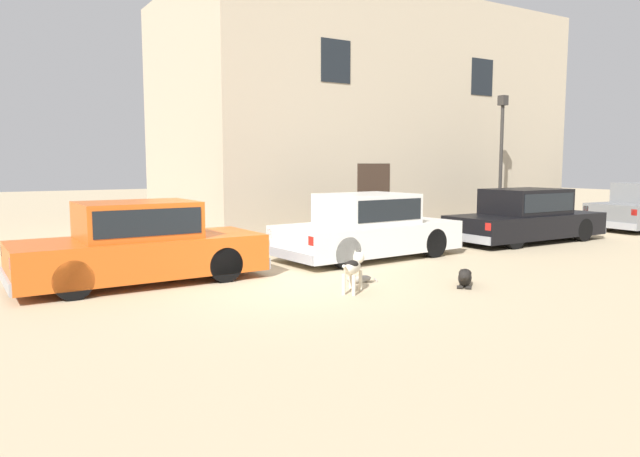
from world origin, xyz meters
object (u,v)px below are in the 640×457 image
Objects in this scene: stray_dog_spotted at (353,267)px; stray_cat at (360,279)px; stray_dog_tan at (465,277)px; parked_sedan_third at (526,216)px; parked_sedan_nearest at (140,243)px; street_lamp at (501,147)px; parked_sedan_second at (368,226)px.

stray_cat is at bearing 7.23° from stray_dog_spotted.
parked_sedan_third is at bearing 167.90° from stray_dog_tan.
parked_sedan_third is at bearing -19.08° from stray_dog_spotted.
parked_sedan_nearest is at bearing 98.33° from stray_dog_spotted.
stray_dog_spotted is 0.21× the size of street_lamp.
street_lamp reaches higher than parked_sedan_nearest.
parked_sedan_second is at bearing -130.30° from stray_cat.
parked_sedan_second is 3.53m from stray_dog_spotted.
stray_dog_tan is (-5.63, -3.30, -0.54)m from parked_sedan_third.
street_lamp is (10.94, 1.54, 1.87)m from parked_sedan_nearest.
stray_cat is (-7.00, -2.12, -0.63)m from parked_sedan_third.
stray_dog_tan is (-0.39, -3.33, -0.54)m from parked_sedan_second.
parked_sedan_nearest reaches higher than parked_sedan_second.
parked_sedan_third is 2.48m from street_lamp.
stray_dog_tan is 0.20× the size of street_lamp.
stray_dog_spotted is 0.82m from stray_cat.
stray_dog_spotted is 1.04× the size of stray_dog_tan.
stray_dog_tan is 8.26m from street_lamp.
parked_sedan_nearest is at bearing -172.01° from street_lamp.
street_lamp is at bearing 9.69° from parked_sedan_second.
stray_cat is at bearing -83.10° from stray_dog_tan.
parked_sedan_second is 2.85m from stray_cat.
parked_sedan_nearest is 3.80m from stray_dog_spotted.
parked_sedan_nearest is 0.99× the size of parked_sedan_second.
parked_sedan_nearest is at bearing 176.97° from parked_sedan_second.
stray_dog_tan is at bearing 138.17° from stray_cat.
street_lamp is at bearing -11.67° from stray_dog_spotted.
stray_dog_tan is at bearing -35.90° from parked_sedan_nearest.
parked_sedan_second reaches higher than stray_dog_spotted.
parked_sedan_second is 6.58× the size of stray_cat.
parked_sedan_second is 0.94× the size of parked_sedan_third.
parked_sedan_third is 7.98m from stray_dog_spotted.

